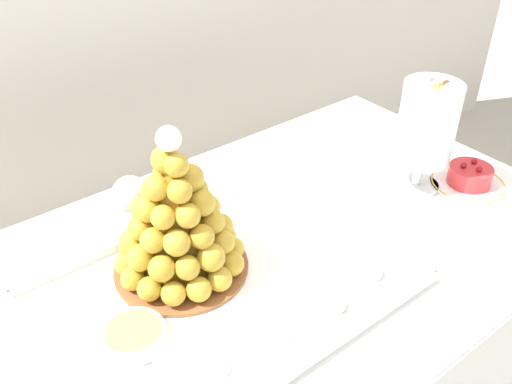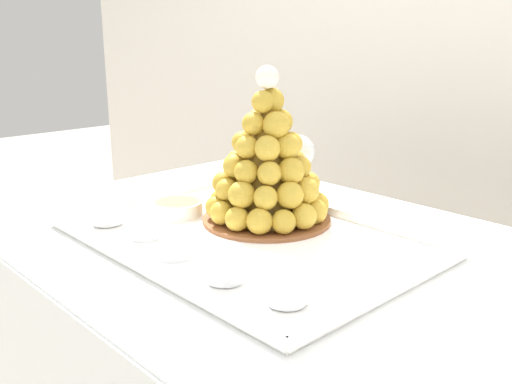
{
  "view_description": "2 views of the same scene",
  "coord_description": "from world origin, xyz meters",
  "px_view_note": "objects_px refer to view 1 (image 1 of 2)",
  "views": [
    {
      "loc": [
        -0.53,
        -0.65,
        1.51
      ],
      "look_at": [
        -0.02,
        0.0,
        0.94
      ],
      "focal_mm": 39.31,
      "sensor_mm": 36.0,
      "label": 1
    },
    {
      "loc": [
        0.6,
        -0.68,
        1.15
      ],
      "look_at": [
        -0.07,
        -0.06,
        0.89
      ],
      "focal_mm": 39.98,
      "sensor_mm": 36.0,
      "label": 2
    }
  ],
  "objects_px": {
    "creme_brulee_ramekin": "(134,335)",
    "dessert_cup_mid_left": "(215,358)",
    "fruit_tart_plate": "(469,178)",
    "macaron_goblet": "(428,124)",
    "dessert_cup_mid_right": "(332,294)",
    "wine_glass": "(131,197)",
    "serving_tray": "(227,289)",
    "dessert_cup_centre": "(278,331)",
    "croquembouche": "(177,221)",
    "dessert_cup_right": "(369,263)"
  },
  "relations": [
    {
      "from": "creme_brulee_ramekin",
      "to": "dessert_cup_mid_left",
      "type": "bearing_deg",
      "value": -59.09
    },
    {
      "from": "fruit_tart_plate",
      "to": "creme_brulee_ramekin",
      "type": "bearing_deg",
      "value": 176.19
    },
    {
      "from": "dessert_cup_mid_left",
      "to": "macaron_goblet",
      "type": "distance_m",
      "value": 0.68
    },
    {
      "from": "dessert_cup_mid_right",
      "to": "wine_glass",
      "type": "height_order",
      "value": "wine_glass"
    },
    {
      "from": "dessert_cup_mid_right",
      "to": "creme_brulee_ramekin",
      "type": "bearing_deg",
      "value": 156.38
    },
    {
      "from": "serving_tray",
      "to": "dessert_cup_mid_right",
      "type": "height_order",
      "value": "dessert_cup_mid_right"
    },
    {
      "from": "dessert_cup_centre",
      "to": "dessert_cup_mid_right",
      "type": "height_order",
      "value": "dessert_cup_mid_right"
    },
    {
      "from": "wine_glass",
      "to": "macaron_goblet",
      "type": "bearing_deg",
      "value": -18.59
    },
    {
      "from": "dessert_cup_centre",
      "to": "dessert_cup_mid_right",
      "type": "xyz_separation_m",
      "value": [
        0.12,
        0.0,
        0.0
      ]
    },
    {
      "from": "dessert_cup_centre",
      "to": "fruit_tart_plate",
      "type": "bearing_deg",
      "value": 7.38
    },
    {
      "from": "macaron_goblet",
      "to": "fruit_tart_plate",
      "type": "distance_m",
      "value": 0.19
    },
    {
      "from": "dessert_cup_mid_right",
      "to": "macaron_goblet",
      "type": "relative_size",
      "value": 0.2
    },
    {
      "from": "croquembouche",
      "to": "dessert_cup_right",
      "type": "height_order",
      "value": "croquembouche"
    },
    {
      "from": "serving_tray",
      "to": "dessert_cup_mid_left",
      "type": "relative_size",
      "value": 12.28
    },
    {
      "from": "dessert_cup_mid_left",
      "to": "dessert_cup_centre",
      "type": "height_order",
      "value": "dessert_cup_mid_left"
    },
    {
      "from": "croquembouche",
      "to": "creme_brulee_ramekin",
      "type": "bearing_deg",
      "value": -145.66
    },
    {
      "from": "croquembouche",
      "to": "wine_glass",
      "type": "height_order",
      "value": "croquembouche"
    },
    {
      "from": "dessert_cup_mid_right",
      "to": "wine_glass",
      "type": "bearing_deg",
      "value": 117.46
    },
    {
      "from": "dessert_cup_right",
      "to": "wine_glass",
      "type": "height_order",
      "value": "wine_glass"
    },
    {
      "from": "serving_tray",
      "to": "dessert_cup_right",
      "type": "bearing_deg",
      "value": -28.99
    },
    {
      "from": "creme_brulee_ramekin",
      "to": "dessert_cup_right",
      "type": "bearing_deg",
      "value": -15.76
    },
    {
      "from": "dessert_cup_mid_right",
      "to": "dessert_cup_right",
      "type": "relative_size",
      "value": 0.98
    },
    {
      "from": "wine_glass",
      "to": "fruit_tart_plate",
      "type": "bearing_deg",
      "value": -21.43
    },
    {
      "from": "dessert_cup_centre",
      "to": "dessert_cup_mid_left",
      "type": "bearing_deg",
      "value": 171.69
    },
    {
      "from": "macaron_goblet",
      "to": "creme_brulee_ramekin",
      "type": "bearing_deg",
      "value": -178.67
    },
    {
      "from": "dessert_cup_mid_left",
      "to": "creme_brulee_ramekin",
      "type": "distance_m",
      "value": 0.14
    },
    {
      "from": "serving_tray",
      "to": "dessert_cup_centre",
      "type": "distance_m",
      "value": 0.15
    },
    {
      "from": "croquembouche",
      "to": "dessert_cup_mid_right",
      "type": "relative_size",
      "value": 5.45
    },
    {
      "from": "creme_brulee_ramekin",
      "to": "fruit_tart_plate",
      "type": "bearing_deg",
      "value": -3.81
    },
    {
      "from": "dessert_cup_centre",
      "to": "dessert_cup_mid_right",
      "type": "relative_size",
      "value": 0.94
    },
    {
      "from": "croquembouche",
      "to": "dessert_cup_mid_left",
      "type": "bearing_deg",
      "value": -109.43
    },
    {
      "from": "dessert_cup_mid_left",
      "to": "fruit_tart_plate",
      "type": "xyz_separation_m",
      "value": [
        0.75,
        0.07,
        -0.01
      ]
    },
    {
      "from": "dessert_cup_centre",
      "to": "macaron_goblet",
      "type": "distance_m",
      "value": 0.58
    },
    {
      "from": "dessert_cup_mid_left",
      "to": "dessert_cup_mid_right",
      "type": "bearing_deg",
      "value": -3.14
    },
    {
      "from": "serving_tray",
      "to": "dessert_cup_centre",
      "type": "xyz_separation_m",
      "value": [
        -0.0,
        -0.15,
        0.02
      ]
    },
    {
      "from": "dessert_cup_mid_right",
      "to": "fruit_tart_plate",
      "type": "xyz_separation_m",
      "value": [
        0.52,
        0.08,
        -0.01
      ]
    },
    {
      "from": "serving_tray",
      "to": "macaron_goblet",
      "type": "bearing_deg",
      "value": 0.77
    },
    {
      "from": "fruit_tart_plate",
      "to": "wine_glass",
      "type": "distance_m",
      "value": 0.76
    },
    {
      "from": "dessert_cup_mid_left",
      "to": "dessert_cup_right",
      "type": "height_order",
      "value": "dessert_cup_mid_left"
    },
    {
      "from": "dessert_cup_centre",
      "to": "creme_brulee_ramekin",
      "type": "distance_m",
      "value": 0.23
    },
    {
      "from": "dessert_cup_mid_right",
      "to": "wine_glass",
      "type": "relative_size",
      "value": 0.34
    },
    {
      "from": "dessert_cup_mid_right",
      "to": "dessert_cup_centre",
      "type": "bearing_deg",
      "value": -178.46
    },
    {
      "from": "serving_tray",
      "to": "dessert_cup_centre",
      "type": "bearing_deg",
      "value": -91.8
    },
    {
      "from": "dessert_cup_centre",
      "to": "creme_brulee_ramekin",
      "type": "height_order",
      "value": "dessert_cup_centre"
    },
    {
      "from": "macaron_goblet",
      "to": "wine_glass",
      "type": "relative_size",
      "value": 1.67
    },
    {
      "from": "croquembouche",
      "to": "macaron_goblet",
      "type": "bearing_deg",
      "value": -8.63
    },
    {
      "from": "creme_brulee_ramekin",
      "to": "dessert_cup_centre",
      "type": "bearing_deg",
      "value": -36.85
    },
    {
      "from": "dessert_cup_right",
      "to": "dessert_cup_centre",
      "type": "bearing_deg",
      "value": -175.29
    },
    {
      "from": "serving_tray",
      "to": "wine_glass",
      "type": "distance_m",
      "value": 0.25
    },
    {
      "from": "dessert_cup_mid_right",
      "to": "fruit_tart_plate",
      "type": "height_order",
      "value": "same"
    }
  ]
}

